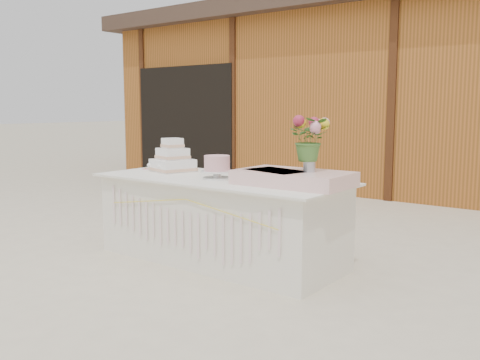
{
  "coord_description": "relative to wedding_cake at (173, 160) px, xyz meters",
  "views": [
    {
      "loc": [
        3.09,
        -3.72,
        1.41
      ],
      "look_at": [
        0.0,
        0.3,
        0.72
      ],
      "focal_mm": 40.0,
      "sensor_mm": 36.0,
      "label": 1
    }
  ],
  "objects": [
    {
      "name": "ground",
      "position": [
        0.71,
        -0.12,
        -0.88
      ],
      "size": [
        80.0,
        80.0,
        0.0
      ],
      "primitive_type": "plane",
      "color": "beige",
      "rests_on": "ground"
    },
    {
      "name": "loose_flowers",
      "position": [
        -0.32,
        0.03,
        -0.11
      ],
      "size": [
        0.23,
        0.33,
        0.02
      ],
      "primitive_type": null,
      "rotation": [
        0.0,
        0.0,
        0.37
      ],
      "color": "pink",
      "rests_on": "cake_table"
    },
    {
      "name": "satin_runner",
      "position": [
        1.48,
        -0.09,
        -0.05
      ],
      "size": [
        0.95,
        0.56,
        0.12
      ],
      "primitive_type": "cube",
      "rotation": [
        0.0,
        0.0,
        0.01
      ],
      "color": "beige",
      "rests_on": "cake_table"
    },
    {
      "name": "flower_vase",
      "position": [
        1.61,
        -0.05,
        0.07
      ],
      "size": [
        0.1,
        0.1,
        0.13
      ],
      "primitive_type": "cylinder",
      "color": "#BDBDC2",
      "rests_on": "satin_runner"
    },
    {
      "name": "cake_table",
      "position": [
        0.71,
        -0.12,
        -0.5
      ],
      "size": [
        2.4,
        1.0,
        0.77
      ],
      "color": "white",
      "rests_on": "ground"
    },
    {
      "name": "wedding_cake",
      "position": [
        0.0,
        0.0,
        0.0
      ],
      "size": [
        0.46,
        0.46,
        0.33
      ],
      "rotation": [
        0.0,
        0.0,
        -0.29
      ],
      "color": "white",
      "rests_on": "cake_table"
    },
    {
      "name": "barn",
      "position": [
        0.7,
        5.88,
        0.79
      ],
      "size": [
        12.6,
        4.6,
        3.3
      ],
      "color": "#A15621",
      "rests_on": "ground"
    },
    {
      "name": "bouquet",
      "position": [
        1.61,
        -0.05,
        0.32
      ],
      "size": [
        0.42,
        0.4,
        0.36
      ],
      "primitive_type": "imported",
      "rotation": [
        0.0,
        0.0,
        0.51
      ],
      "color": "#416F2C",
      "rests_on": "flower_vase"
    },
    {
      "name": "pink_cake_stand",
      "position": [
        0.73,
        -0.18,
        0.01
      ],
      "size": [
        0.29,
        0.29,
        0.21
      ],
      "color": "white",
      "rests_on": "cake_table"
    }
  ]
}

